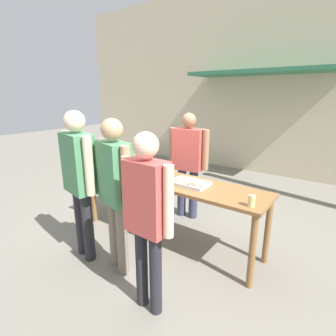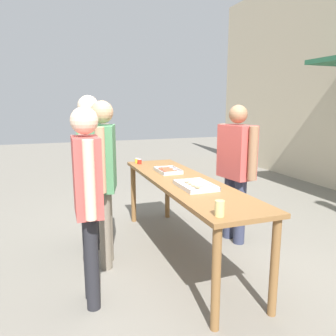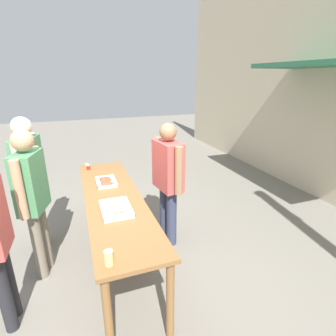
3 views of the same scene
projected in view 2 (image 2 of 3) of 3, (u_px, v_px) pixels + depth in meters
name	position (u px, v px, depth m)	size (l,w,h in m)	color
ground_plane	(183.00, 254.00, 3.73)	(24.00, 24.00, 0.00)	slate
serving_table	(184.00, 189.00, 3.58)	(2.62, 0.65, 0.87)	brown
food_tray_sausages	(168.00, 171.00, 3.97)	(0.38, 0.25, 0.04)	silver
food_tray_buns	(196.00, 185.00, 3.24)	(0.45, 0.31, 0.06)	silver
condiment_jar_mustard	(137.00, 161.00, 4.57)	(0.06, 0.06, 0.07)	gold
condiment_jar_ketchup	(139.00, 161.00, 4.50)	(0.06, 0.06, 0.07)	#B22319
beer_cup	(220.00, 208.00, 2.40)	(0.07, 0.07, 0.12)	#DBC67A
person_server_behind_table	(236.00, 163.00, 3.94)	(0.66, 0.31, 1.68)	#333851
person_customer_holding_hotdog	(91.00, 159.00, 3.76)	(0.62, 0.32, 1.78)	#232328
person_customer_with_cup	(88.00, 190.00, 2.64)	(0.54, 0.22, 1.67)	#232328
person_customer_waiting_in_line	(104.00, 170.00, 3.31)	(0.57, 0.32, 1.72)	#756B5B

